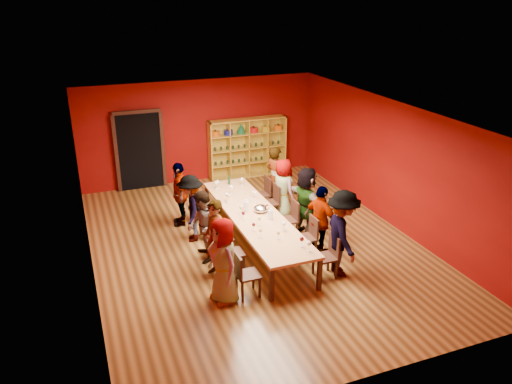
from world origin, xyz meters
TOP-DOWN VIEW (x-y plane):
  - room_shell at (0.00, 0.00)m, footprint 7.10×9.10m
  - tasting_table at (0.00, 0.00)m, footprint 1.10×4.50m
  - doorway at (-1.80, 4.43)m, footprint 1.40×0.17m
  - shelving_unit at (1.40, 4.32)m, footprint 2.40×0.40m
  - chair_person_left_0 at (-0.91, -1.83)m, footprint 0.42×0.42m
  - person_left_0 at (-1.30, -1.83)m, footprint 0.56×0.87m
  - chair_person_left_1 at (-0.91, -0.94)m, footprint 0.42×0.42m
  - person_left_1 at (-1.19, -0.94)m, footprint 0.56×0.68m
  - chair_person_left_2 at (-0.91, -0.24)m, footprint 0.42×0.42m
  - person_left_2 at (-1.26, -0.24)m, footprint 0.51×0.80m
  - chair_person_left_3 at (-0.91, 0.74)m, footprint 0.42×0.42m
  - person_left_3 at (-1.25, 0.74)m, footprint 0.65×1.08m
  - chair_person_left_4 at (-0.91, 1.66)m, footprint 0.42×0.42m
  - person_left_4 at (-1.30, 1.66)m, footprint 0.56×0.98m
  - chair_person_right_0 at (0.91, -1.76)m, footprint 0.42×0.42m
  - person_right_0 at (1.18, -1.76)m, footprint 0.71×1.23m
  - chair_person_right_1 at (0.91, -0.88)m, footprint 0.42×0.42m
  - person_right_1 at (1.18, -0.88)m, footprint 0.68×1.00m
  - chair_person_right_2 at (0.91, 0.07)m, footprint 0.42×0.42m
  - person_right_2 at (1.31, 0.07)m, footprint 0.70×1.59m
  - chair_person_right_3 at (0.91, 1.14)m, footprint 0.42×0.42m
  - person_right_3 at (1.19, 1.14)m, footprint 0.56×0.82m
  - chair_person_right_4 at (0.91, 1.73)m, footprint 0.42×0.42m
  - person_right_4 at (1.23, 1.73)m, footprint 0.63×0.73m
  - wine_glass_0 at (-0.32, -0.15)m, footprint 0.07×0.07m
  - wine_glass_1 at (0.31, -1.72)m, footprint 0.09×0.09m
  - wine_glass_2 at (0.02, -1.27)m, footprint 0.07×0.07m
  - wine_glass_3 at (0.30, 0.90)m, footprint 0.07×0.07m
  - wine_glass_4 at (0.34, 0.82)m, footprint 0.08×0.08m
  - wine_glass_5 at (-0.27, -1.05)m, footprint 0.07×0.07m
  - wine_glass_6 at (0.27, -0.98)m, footprint 0.08×0.08m
  - wine_glass_7 at (-0.10, -0.53)m, footprint 0.08×0.08m
  - wine_glass_8 at (-0.28, 0.09)m, footprint 0.09×0.09m
  - wine_glass_9 at (0.36, -1.93)m, footprint 0.09×0.09m
  - wine_glass_10 at (0.33, 1.76)m, footprint 0.08×0.08m
  - wine_glass_11 at (-0.30, 1.79)m, footprint 0.09×0.09m
  - wine_glass_12 at (-0.33, 0.84)m, footprint 0.09×0.09m
  - wine_glass_13 at (0.34, 1.79)m, footprint 0.08×0.08m
  - wine_glass_14 at (0.28, -0.92)m, footprint 0.08×0.08m
  - wine_glass_15 at (0.31, 0.02)m, footprint 0.07×0.07m
  - wine_glass_16 at (0.27, -0.12)m, footprint 0.08×0.08m
  - wine_glass_17 at (-0.36, 1.76)m, footprint 0.08×0.08m
  - wine_glass_18 at (-0.30, -0.74)m, footprint 0.07×0.07m
  - wine_glass_19 at (-0.10, 1.33)m, footprint 0.09×0.09m
  - wine_glass_20 at (-0.35, 0.93)m, footprint 0.08×0.08m
  - spittoon_bowl at (0.17, 0.08)m, footprint 0.32×0.32m
  - carafe_a at (-0.12, 0.23)m, footprint 0.14×0.14m
  - carafe_b at (0.23, -0.36)m, footprint 0.10×0.10m
  - wine_bottle at (0.04, 1.94)m, footprint 0.09×0.09m

SIDE VIEW (x-z plane):
  - chair_person_left_0 at x=-0.91m, z-range 0.05..0.94m
  - chair_person_left_1 at x=-0.91m, z-range 0.05..0.94m
  - chair_person_left_2 at x=-0.91m, z-range 0.05..0.94m
  - chair_person_left_3 at x=-0.91m, z-range 0.05..0.94m
  - chair_person_left_4 at x=-0.91m, z-range 0.05..0.94m
  - chair_person_right_0 at x=0.91m, z-range 0.05..0.94m
  - chair_person_right_1 at x=0.91m, z-range 0.05..0.94m
  - chair_person_right_2 at x=0.91m, z-range 0.05..0.94m
  - chair_person_right_3 at x=0.91m, z-range 0.05..0.94m
  - chair_person_right_4 at x=0.91m, z-range 0.05..0.94m
  - tasting_table at x=0.00m, z-range 0.32..1.07m
  - person_right_3 at x=1.19m, z-range 0.00..1.53m
  - person_left_2 at x=-1.26m, z-range 0.00..1.55m
  - person_right_1 at x=1.18m, z-range 0.00..1.56m
  - person_left_3 at x=-1.25m, z-range 0.00..1.57m
  - person_left_4 at x=-1.30m, z-range 0.00..1.59m
  - person_left_1 at x=-1.19m, z-range 0.00..1.63m
  - spittoon_bowl at x=0.17m, z-range 0.74..0.91m
  - person_left_0 at x=-1.30m, z-range 0.00..1.65m
  - person_right_2 at x=1.31m, z-range 0.00..1.66m
  - person_right_4 at x=1.23m, z-range 0.00..1.67m
  - wine_bottle at x=0.04m, z-range 0.72..0.99m
  - carafe_b at x=0.23m, z-range 0.74..0.98m
  - carafe_a at x=-0.12m, z-range 0.74..1.01m
  - wine_glass_18 at x=-0.30m, z-range 0.79..0.97m
  - wine_glass_2 at x=0.02m, z-range 0.79..0.97m
  - wine_glass_5 at x=-0.27m, z-range 0.79..0.98m
  - wine_glass_15 at x=0.31m, z-range 0.79..0.98m
  - wine_glass_0 at x=-0.32m, z-range 0.79..0.98m
  - wine_glass_3 at x=0.30m, z-range 0.79..0.98m
  - wine_glass_14 at x=0.28m, z-range 0.79..0.98m
  - wine_glass_4 at x=0.34m, z-range 0.79..0.99m
  - wine_glass_7 at x=-0.10m, z-range 0.80..1.00m
  - person_right_0 at x=1.18m, z-range 0.00..1.80m
  - wine_glass_16 at x=0.27m, z-range 0.80..1.00m
  - wine_glass_10 at x=0.33m, z-range 0.80..1.00m
  - wine_glass_20 at x=-0.35m, z-range 0.80..1.00m
  - wine_glass_13 at x=0.34m, z-range 0.80..1.00m
  - wine_glass_6 at x=0.27m, z-range 0.80..1.00m
  - wine_glass_17 at x=-0.36m, z-range 0.80..1.01m
  - wine_glass_11 at x=-0.30m, z-range 0.80..1.01m
  - wine_glass_1 at x=0.31m, z-range 0.80..1.01m
  - wine_glass_19 at x=-0.10m, z-range 0.80..1.01m
  - wine_glass_9 at x=0.36m, z-range 0.80..1.02m
  - wine_glass_12 at x=-0.33m, z-range 0.80..1.02m
  - wine_glass_8 at x=-0.28m, z-range 0.80..1.02m
  - shelving_unit at x=1.40m, z-range 0.08..1.88m
  - doorway at x=-1.80m, z-range -0.03..2.27m
  - room_shell at x=0.00m, z-range -0.02..3.02m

